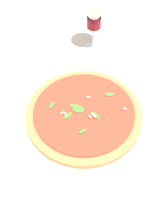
% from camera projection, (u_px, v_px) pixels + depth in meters
% --- Properties ---
extents(ground_plane, '(6.00, 6.00, 0.00)m').
position_uv_depth(ground_plane, '(68.00, 124.00, 0.73)').
color(ground_plane, beige).
extents(pizza_arugula_main, '(0.34, 0.34, 0.05)m').
position_uv_depth(pizza_arugula_main, '(84.00, 115.00, 0.73)').
color(pizza_arugula_main, white).
rests_on(pizza_arugula_main, ground_plane).
extents(wine_glass, '(0.08, 0.08, 0.18)m').
position_uv_depth(wine_glass, '(94.00, 16.00, 0.82)').
color(wine_glass, white).
rests_on(wine_glass, ground_plane).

